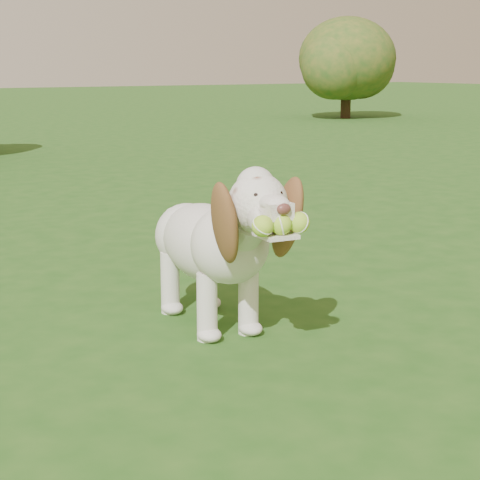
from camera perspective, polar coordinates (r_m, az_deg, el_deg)
ground at (r=3.51m, az=-4.13°, el=-7.35°), size 80.00×80.00×0.00m
dog at (r=3.58m, az=-1.72°, el=0.07°), size 0.49×1.21×0.79m
shrub_h at (r=18.50m, az=7.61°, el=12.66°), size 2.17×2.17×2.25m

